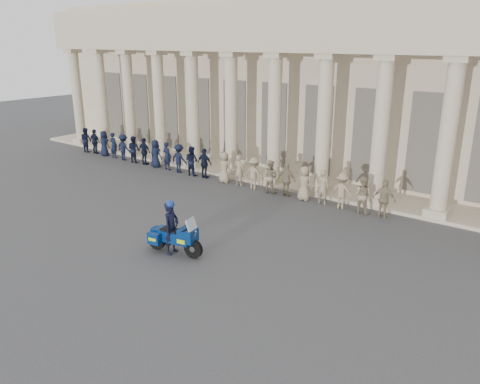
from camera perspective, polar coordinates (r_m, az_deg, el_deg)
name	(u,v)px	position (r m, az deg, el deg)	size (l,w,h in m)	color
ground	(179,245)	(16.61, -7.41, -6.37)	(90.00, 90.00, 0.00)	#3D3D3F
building	(360,83)	(27.71, 14.41, 12.73)	(40.00, 12.50, 9.00)	#BCAA8D
officer_rank	(202,163)	(24.30, -4.71, 3.57)	(20.30, 0.59, 1.55)	black
motorcycle	(175,237)	(15.73, -7.95, -5.46)	(2.13, 0.98, 1.37)	black
rider	(171,227)	(15.66, -8.36, -4.26)	(0.53, 0.71, 1.87)	black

